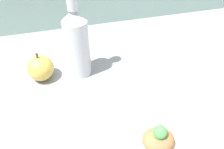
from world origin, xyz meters
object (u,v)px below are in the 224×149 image
(plated_food, at_px, (158,141))
(cider_bottle, at_px, (77,41))
(plate, at_px, (156,146))
(apple, at_px, (41,68))

(plated_food, xyz_separation_m, cider_bottle, (-0.13, 0.33, 0.09))
(plate, distance_m, cider_bottle, 0.37)
(plate, relative_size, apple, 2.31)
(plate, height_order, apple, apple)
(cider_bottle, height_order, apple, cider_bottle)
(cider_bottle, distance_m, apple, 0.15)
(plated_food, xyz_separation_m, apple, (-0.26, 0.33, 0.01))
(plated_food, relative_size, apple, 1.56)
(plate, distance_m, apple, 0.42)
(cider_bottle, relative_size, apple, 3.25)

